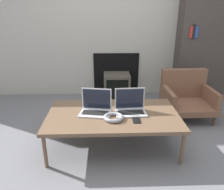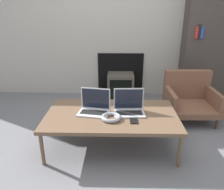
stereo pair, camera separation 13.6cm
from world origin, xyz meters
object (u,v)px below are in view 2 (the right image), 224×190
laptop_left (94,107)px  phone (134,121)px  tv (120,86)px  armchair (189,97)px  laptop_right (129,107)px  headphones (111,117)px

laptop_left → phone: 0.45m
phone → tv: bearing=94.0°
laptop_left → armchair: size_ratio=0.54×
laptop_right → headphones: 0.25m
laptop_left → headphones: 0.24m
laptop_right → headphones: bearing=-143.0°
phone → tv: 1.57m
tv → armchair: armchair is taller
headphones → tv: 1.54m
headphones → armchair: bearing=38.6°
laptop_right → phone: laptop_right is taller
headphones → phone: 0.23m
phone → tv: size_ratio=0.29×
laptop_left → headphones: bearing=-32.2°
laptop_left → laptop_right: size_ratio=1.06×
armchair → tv: bearing=142.3°
headphones → laptop_left: bearing=138.4°
laptop_right → tv: (-0.07, 1.36, -0.24)m
laptop_left → tv: 1.41m
laptop_left → laptop_right: bearing=9.5°
headphones → laptop_right: bearing=39.6°
headphones → phone: bearing=-9.3°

